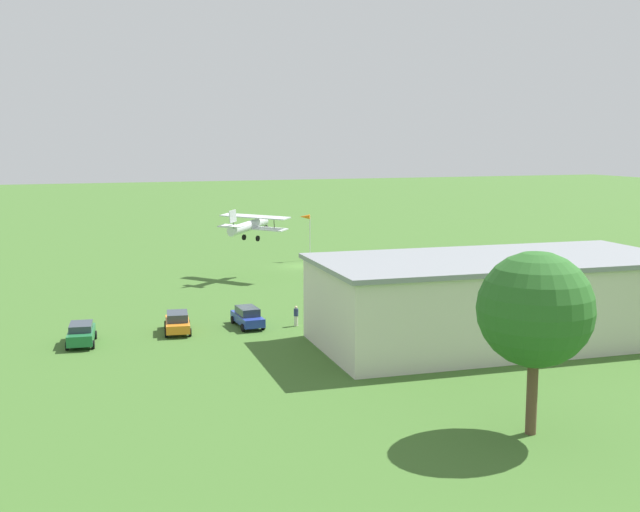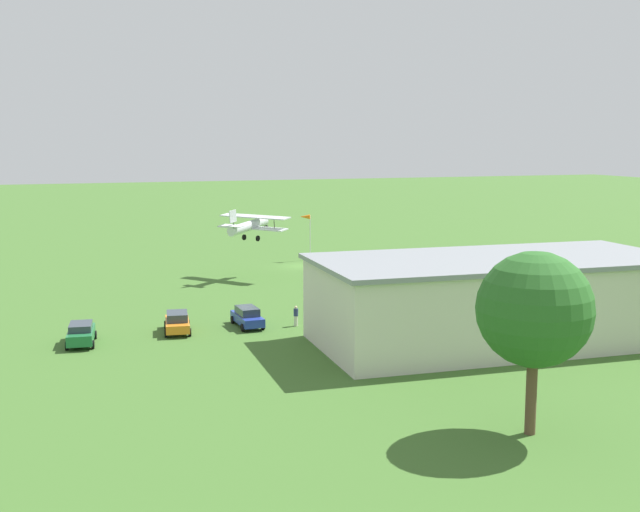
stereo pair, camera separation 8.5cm
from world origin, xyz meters
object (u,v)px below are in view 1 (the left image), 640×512
Objects in this scene: person_watching_takeoff at (296,316)px; biplane at (250,225)px; tree_at_field_edge at (535,310)px; person_near_hangar_door at (326,304)px; car_green at (81,333)px; car_orange at (177,322)px; person_at_fence_line at (523,290)px; windsock at (305,220)px; hangar at (496,300)px; person_crossing_taxiway at (394,294)px; car_blue at (248,317)px; person_beside_truck at (385,297)px.

biplane is at bearing -95.22° from person_watching_takeoff.
biplane is 0.84× the size of tree_at_field_edge.
person_near_hangar_door is at bearing 95.25° from biplane.
car_orange is at bearing -169.50° from car_green.
windsock is (11.96, -30.70, 4.30)m from person_at_fence_line.
windsock is (0.61, -44.02, 1.89)m from hangar.
biplane is 24.01m from person_watching_takeoff.
car_green is 45.32m from windsock.
windsock is (-0.54, -28.23, 4.33)m from person_crossing_taxiway.
biplane is 20.48m from person_near_hangar_door.
windsock is (-8.20, -30.47, 4.30)m from person_near_hangar_door.
person_crossing_taxiway is at bearing 88.90° from windsock.
car_blue is at bearing -179.46° from car_orange.
car_green is at bearing 0.96° from person_watching_takeoff.
person_watching_takeoff is at bearing -37.92° from hangar.
person_watching_takeoff is at bearing -179.04° from car_green.
biplane is at bearing -65.98° from person_beside_truck.
biplane is 14.69m from windsock.
car_blue is 0.97× the size of car_green.
hangar reaches higher than person_crossing_taxiway.
hangar is 16.13× the size of person_at_fence_line.
person_near_hangar_door is at bearing 13.10° from person_beside_truck.
person_watching_takeoff is at bearing -81.17° from tree_at_field_edge.
car_blue is at bearing -173.81° from car_green.
biplane is (10.63, -33.30, 2.68)m from hangar.
car_orange is 0.99× the size of car_green.
car_blue is 0.47× the size of tree_at_field_edge.
person_near_hangar_door reaches higher than person_at_fence_line.
hangar is at bearing 90.79° from windsock.
person_beside_truck is at bearing 114.02° from biplane.
car_green is 34.85m from tree_at_field_edge.
biplane is at bearing -72.30° from hangar.
tree_at_field_edge reaches higher than person_crossing_taxiway.
car_orange is (5.78, 0.05, -0.00)m from car_blue.
person_watching_takeoff is (-9.61, 1.10, 0.01)m from car_orange.
person_beside_truck is (-19.89, -3.99, -0.04)m from car_orange.
person_at_fence_line is at bearing -172.03° from person_watching_takeoff.
car_orange is at bearing -26.26° from hangar.
hangar is 25.07m from car_orange.
person_crossing_taxiway is at bearing -163.70° from person_near_hangar_door.
car_orange is 21.75m from person_crossing_taxiway.
person_near_hangar_door reaches higher than car_blue.
person_at_fence_line is 36.97m from tree_at_field_edge.
person_watching_takeoff reaches higher than car_green.
car_green is (13.24, 1.44, 0.01)m from car_blue.
car_green is at bearing 50.92° from biplane.
windsock is (-7.92, -61.33, -1.47)m from tree_at_field_edge.
person_beside_truck is 0.28× the size of windsock.
biplane reaches higher than car_orange.
car_orange reaches higher than car_green.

